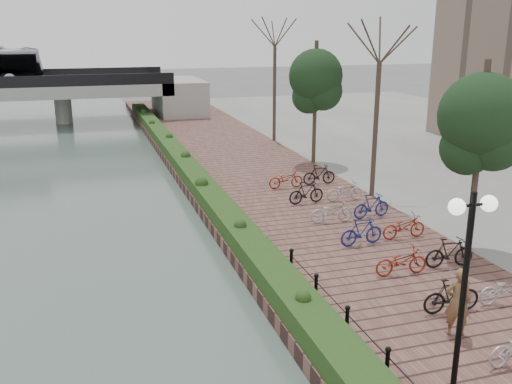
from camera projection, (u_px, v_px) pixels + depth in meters
name	position (u px, v px, depth m)	size (l,w,h in m)	color
promenade	(279.00, 199.00, 26.72)	(8.00, 75.00, 0.50)	brown
hedge	(197.00, 180.00, 27.90)	(1.10, 56.00, 0.60)	#1D3C16
lamppost	(468.00, 255.00, 10.79)	(1.02, 0.32, 4.56)	black
pedestrian	(458.00, 302.00, 14.16)	(0.66, 0.43, 1.81)	brown
bicycle_parking	(383.00, 229.00, 20.53)	(2.40, 17.32, 1.00)	#B0AFB4
street_trees	(417.00, 140.00, 22.47)	(3.20, 37.12, 6.80)	#392C21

